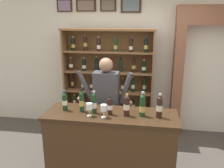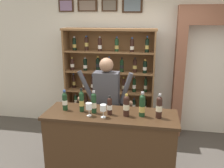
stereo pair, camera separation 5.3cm
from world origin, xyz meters
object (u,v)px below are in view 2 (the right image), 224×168
tasting_bottle_brunello (82,101)px  wine_glass_right (89,107)px  shopkeeper (106,98)px  tasting_bottle_riserva (94,103)px  tasting_counter (110,146)px  tasting_bottle_prosecco (126,105)px  tasting_bottle_grappa (142,105)px  wine_shelf (109,80)px  tasting_bottle_rosso (65,101)px  wine_glass_spare (103,108)px  tasting_bottle_super_tuscan (110,105)px  tasting_bottle_vin_santo (159,107)px

tasting_bottle_brunello → wine_glass_right: size_ratio=1.87×
shopkeeper → wine_glass_right: 0.68m
tasting_bottle_brunello → tasting_bottle_riserva: tasting_bottle_brunello is taller
tasting_counter → tasting_bottle_prosecco: 0.68m
shopkeeper → tasting_bottle_grappa: shopkeeper is taller
wine_shelf → tasting_bottle_brunello: size_ratio=6.18×
tasting_bottle_rosso → tasting_bottle_prosecco: size_ratio=0.97×
tasting_bottle_riserva → wine_glass_spare: size_ratio=1.78×
wine_shelf → wine_glass_spare: size_ratio=11.70×
tasting_counter → tasting_bottle_super_tuscan: size_ratio=6.88×
tasting_bottle_brunello → tasting_bottle_super_tuscan: (0.40, -0.04, -0.02)m
tasting_bottle_super_tuscan → wine_glass_right: tasting_bottle_super_tuscan is taller
tasting_bottle_prosecco → tasting_bottle_vin_santo: tasting_bottle_vin_santo is taller
tasting_counter → tasting_bottle_rosso: bearing=178.5°
wine_shelf → tasting_bottle_prosecco: bearing=-71.0°
wine_shelf → tasting_bottle_super_tuscan: bearing=-79.2°
tasting_bottle_super_tuscan → tasting_bottle_rosso: bearing=175.8°
tasting_bottle_rosso → tasting_counter: bearing=-1.5°
tasting_bottle_riserva → tasting_bottle_prosecco: tasting_bottle_riserva is taller
tasting_counter → tasting_bottle_brunello: bearing=178.5°
tasting_bottle_super_tuscan → tasting_bottle_vin_santo: (0.64, 0.00, 0.03)m
tasting_bottle_vin_santo → tasting_bottle_brunello: bearing=177.9°
wine_shelf → tasting_bottle_super_tuscan: size_ratio=7.85×
tasting_bottle_prosecco → tasting_counter: bearing=170.2°
shopkeeper → tasting_bottle_prosecco: (0.38, -0.58, 0.12)m
tasting_bottle_vin_santo → tasting_bottle_super_tuscan: bearing=-179.7°
tasting_bottle_vin_santo → wine_glass_spare: (-0.71, -0.11, -0.03)m
wine_glass_right → tasting_bottle_vin_santo: bearing=6.1°
shopkeeper → wine_glass_spare: 0.69m
wine_shelf → tasting_bottle_riserva: bearing=-87.7°
tasting_bottle_rosso → tasting_bottle_brunello: (0.25, -0.01, 0.01)m
tasting_bottle_brunello → wine_glass_spare: 0.37m
tasting_counter → tasting_bottle_riserva: tasting_bottle_riserva is taller
tasting_bottle_brunello → wine_glass_right: bearing=-43.8°
tasting_bottle_rosso → wine_glass_right: (0.38, -0.14, -0.01)m
tasting_bottle_prosecco → wine_glass_spare: (-0.29, -0.10, -0.02)m
wine_shelf → tasting_bottle_riserva: (0.06, -1.43, 0.06)m
wine_glass_spare → tasting_bottle_riserva: bearing=140.5°
tasting_bottle_brunello → tasting_bottle_prosecco: (0.62, -0.05, -0.00)m
tasting_bottle_brunello → tasting_bottle_riserva: bearing=-6.6°
tasting_bottle_rosso → tasting_bottle_super_tuscan: (0.64, -0.05, -0.01)m
tasting_bottle_prosecco → tasting_bottle_grappa: (0.20, 0.02, 0.01)m
wine_shelf → wine_glass_right: bearing=-89.4°
tasting_counter → tasting_bottle_riserva: 0.68m
tasting_bottle_super_tuscan → tasting_bottle_prosecco: 0.22m
wine_glass_spare → tasting_bottle_brunello: bearing=155.9°
tasting_bottle_grappa → tasting_bottle_vin_santo: size_ratio=1.03×
wine_shelf → tasting_bottle_grappa: (0.70, -1.43, 0.07)m
tasting_bottle_grappa → tasting_bottle_super_tuscan: bearing=-177.7°
tasting_bottle_riserva → wine_shelf: bearing=92.3°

